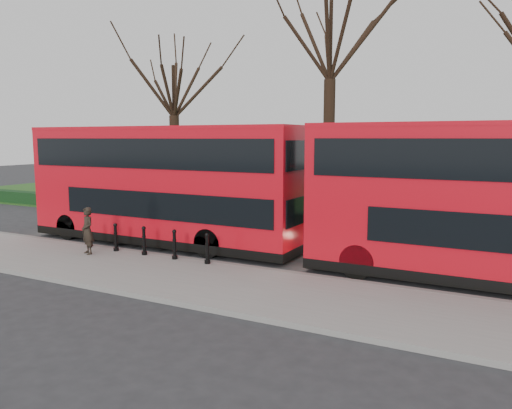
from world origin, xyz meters
The scene contains 12 objects.
ground centered at (0.00, 0.00, 0.00)m, with size 120.00×120.00×0.00m, color #28282B.
pavement centered at (0.00, -3.00, 0.07)m, with size 60.00×4.00×0.15m, color gray.
kerb centered at (0.00, -1.00, 0.07)m, with size 60.00×0.25×0.16m, color slate.
grass_verge centered at (0.00, 15.00, 0.03)m, with size 60.00×18.00×0.06m, color #26521B.
hedge centered at (0.00, 6.80, 0.40)m, with size 60.00×0.90×0.80m, color black.
yellow_line_outer centered at (0.00, -0.70, 0.01)m, with size 60.00×0.10×0.01m, color yellow.
yellow_line_inner centered at (0.00, -0.50, 0.01)m, with size 60.00×0.10×0.01m, color yellow.
tree_left centered at (-8.00, 10.00, 7.53)m, with size 6.64×6.64×10.37m.
tree_mid centered at (2.00, 10.00, 9.74)m, with size 8.56×8.56×13.38m.
bollard_row centered at (-0.94, -1.35, 0.65)m, with size 5.60×0.15×1.00m.
bus_lead centered at (-1.93, 1.08, 2.42)m, with size 12.07×2.77×4.80m.
pedestrian centered at (-2.86, -2.19, 1.01)m, with size 0.63×0.41×1.72m, color black.
Camera 1 is at (10.87, -15.14, 4.39)m, focal length 35.00 mm.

